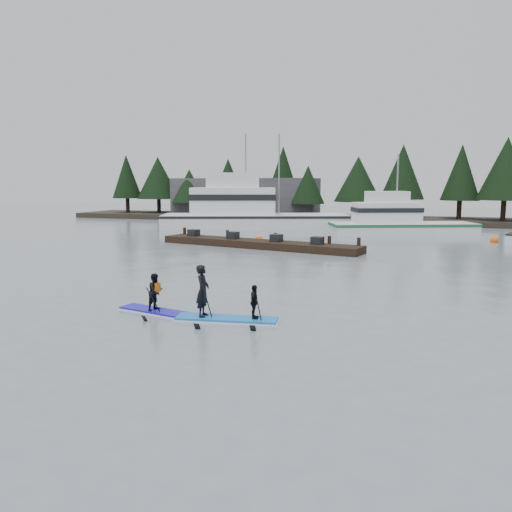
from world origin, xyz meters
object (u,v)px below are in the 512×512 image
(fishing_boat_large, at_px, (249,220))
(fishing_boat_medium, at_px, (398,228))
(floating_dock, at_px, (257,244))
(paddleboard_duo, at_px, (221,302))
(paddleboard_solo, at_px, (156,298))

(fishing_boat_large, distance_m, fishing_boat_medium, 14.47)
(floating_dock, height_order, paddleboard_duo, paddleboard_duo)
(fishing_boat_large, bearing_deg, fishing_boat_medium, -25.44)
(fishing_boat_large, height_order, paddleboard_solo, fishing_boat_large)
(paddleboard_duo, bearing_deg, paddleboard_solo, 166.98)
(paddleboard_solo, bearing_deg, paddleboard_duo, 7.48)
(fishing_boat_large, relative_size, fishing_boat_medium, 1.47)
(paddleboard_solo, distance_m, paddleboard_duo, 2.52)
(fishing_boat_large, relative_size, paddleboard_duo, 5.55)
(fishing_boat_large, height_order, fishing_boat_medium, fishing_boat_large)
(fishing_boat_medium, bearing_deg, paddleboard_duo, -119.25)
(fishing_boat_large, bearing_deg, paddleboard_solo, -95.67)
(fishing_boat_medium, distance_m, paddleboard_duo, 30.94)
(floating_dock, height_order, paddleboard_solo, paddleboard_solo)
(floating_dock, relative_size, paddleboard_duo, 4.39)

